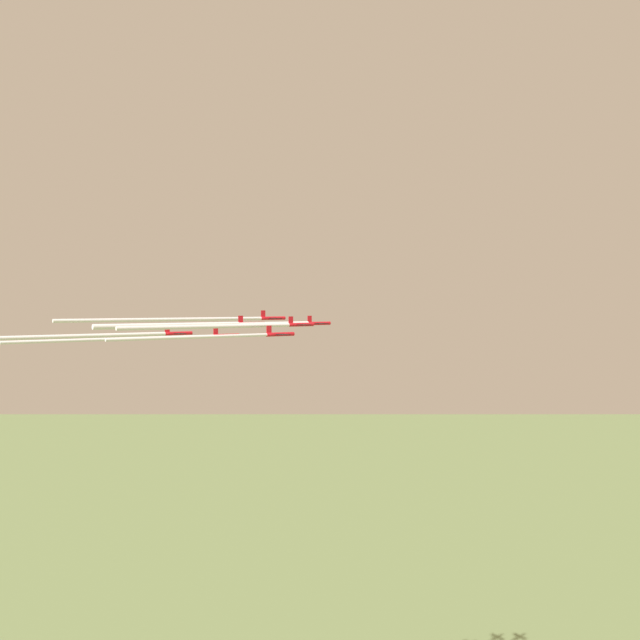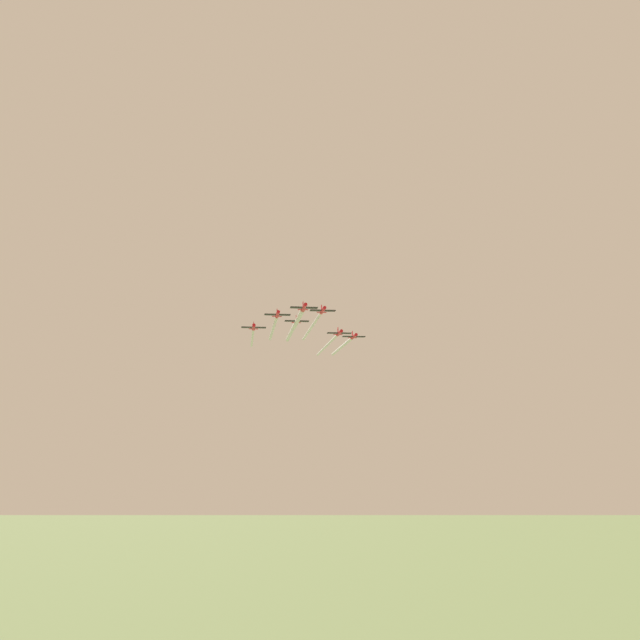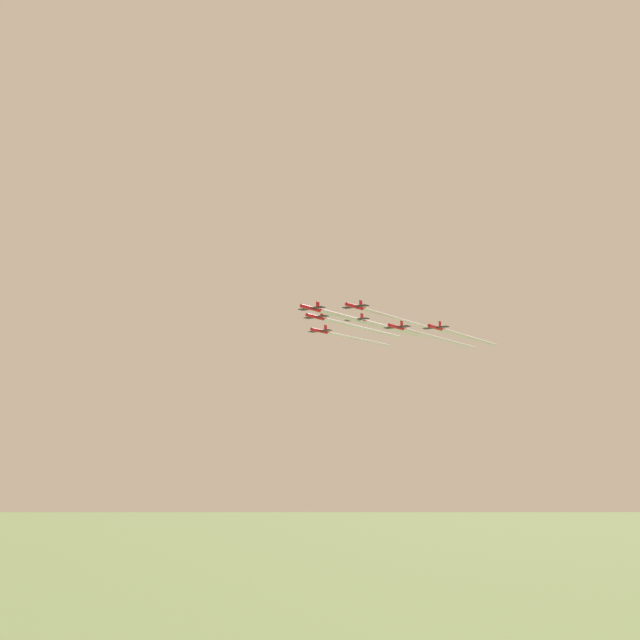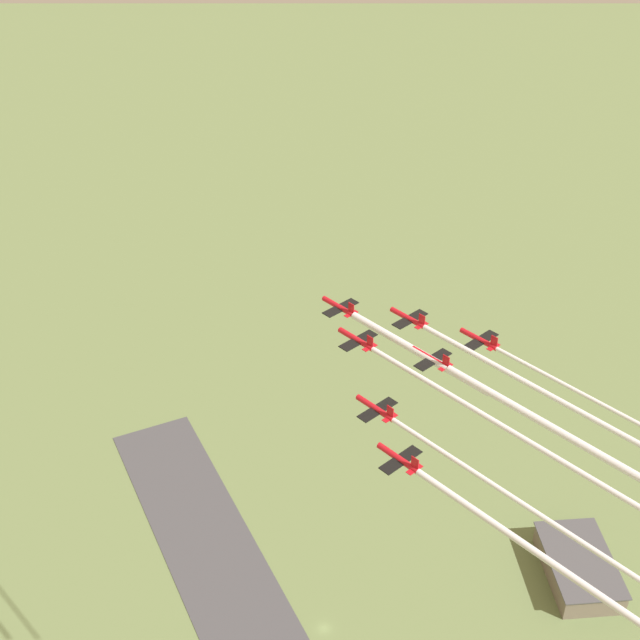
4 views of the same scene
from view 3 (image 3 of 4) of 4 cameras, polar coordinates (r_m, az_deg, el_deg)
The scene contains 14 objects.
jet_0 at distance 162.52m, azimuth -0.82°, elevation 1.09°, with size 7.27×7.16×2.67m.
jet_1 at distance 168.20m, azimuth 3.22°, elevation 1.25°, with size 7.27×7.16×2.67m.
jet_2 at distance 175.13m, azimuth -0.38°, elevation 0.30°, with size 7.27×7.16×2.67m.
jet_3 at distance 173.56m, azimuth 7.03°, elevation -0.63°, with size 7.27×7.16×2.67m.
jet_4 at distance 180.64m, azimuth 3.36°, elevation 0.08°, with size 7.27×7.16×2.67m.
jet_5 at distance 187.47m, azimuth -0.01°, elevation -0.99°, with size 7.27×7.16×2.67m.
jet_6 at distance 180.58m, azimuth 10.53°, elevation -0.67°, with size 7.27×7.16×2.67m.
smoke_trail_0 at distance 177.87m, azimuth 2.80°, elevation 0.15°, with size 24.98×19.74×1.32m.
smoke_trail_1 at distance 194.57m, azimuth 8.10°, elevation -0.17°, with size 43.57×33.97×0.87m.
smoke_trail_2 at distance 196.65m, azimuth 4.10°, elevation -0.79°, with size 36.24×28.33×0.95m.
smoke_trail_3 at distance 200.13m, azimuth 11.14°, elevation -1.73°, with size 42.09×32.80×0.78m.
smoke_trail_4 at distance 199.39m, azimuth 6.75°, elevation -0.81°, with size 29.85×23.48×1.25m.
smoke_trail_5 at distance 206.35m, azimuth 3.70°, elevation -1.78°, with size 30.94×24.15×0.72m.
smoke_trail_6 at distance 204.28m, azimuth 13.65°, elevation -1.60°, with size 36.08×28.22×0.98m.
Camera 3 is at (14.00, -156.41, 136.25)m, focal length 35.00 mm.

